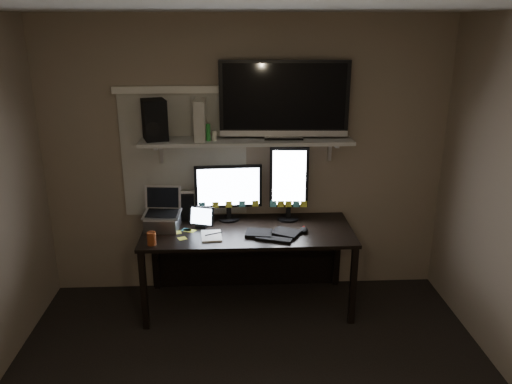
{
  "coord_description": "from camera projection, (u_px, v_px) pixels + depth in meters",
  "views": [
    {
      "loc": [
        -0.12,
        -2.54,
        2.4
      ],
      "look_at": [
        0.06,
        1.25,
        1.13
      ],
      "focal_mm": 35.0,
      "sensor_mm": 36.0,
      "label": 1
    }
  ],
  "objects": [
    {
      "name": "tablet",
      "position": [
        201.0,
        217.0,
        4.3
      ],
      "size": [
        0.24,
        0.16,
        0.19
      ],
      "primitive_type": "cube",
      "rotation": [
        0.0,
        0.0,
        -0.31
      ],
      "color": "black",
      "rests_on": "desk"
    },
    {
      "name": "mouse",
      "position": [
        304.0,
        230.0,
        4.23
      ],
      "size": [
        0.07,
        0.11,
        0.04
      ],
      "primitive_type": "ellipsoid",
      "rotation": [
        0.0,
        0.0,
        -0.08
      ],
      "color": "black",
      "rests_on": "desk"
    },
    {
      "name": "wall_shelf",
      "position": [
        247.0,
        141.0,
        4.24
      ],
      "size": [
        1.8,
        0.35,
        0.03
      ],
      "primitive_type": "cube",
      "color": "#B7B8B2",
      "rests_on": "back_wall"
    },
    {
      "name": "cup",
      "position": [
        152.0,
        238.0,
        3.98
      ],
      "size": [
        0.07,
        0.07,
        0.11
      ],
      "primitive_type": "cylinder",
      "rotation": [
        0.0,
        0.0,
        0.01
      ],
      "color": "maroon",
      "rests_on": "desk"
    },
    {
      "name": "keyboard",
      "position": [
        273.0,
        233.0,
        4.18
      ],
      "size": [
        0.49,
        0.32,
        0.03
      ],
      "primitive_type": "cube",
      "rotation": [
        0.0,
        0.0,
        -0.35
      ],
      "color": "black",
      "rests_on": "desk"
    },
    {
      "name": "tv",
      "position": [
        284.0,
        100.0,
        4.17
      ],
      "size": [
        1.1,
        0.25,
        0.65
      ],
      "primitive_type": "cube",
      "rotation": [
        0.0,
        0.0,
        -0.05
      ],
      "color": "black",
      "rests_on": "wall_shelf"
    },
    {
      "name": "sticky_notes",
      "position": [
        178.0,
        234.0,
        4.2
      ],
      "size": [
        0.31,
        0.24,
        0.0
      ],
      "primitive_type": null,
      "rotation": [
        0.0,
        0.0,
        -0.11
      ],
      "color": "yellow",
      "rests_on": "desk"
    },
    {
      "name": "back_wall",
      "position": [
        246.0,
        160.0,
        4.48
      ],
      "size": [
        3.6,
        0.0,
        3.6
      ],
      "primitive_type": "plane",
      "rotation": [
        1.57,
        0.0,
        0.0
      ],
      "color": "#83725E",
      "rests_on": "floor"
    },
    {
      "name": "game_console",
      "position": [
        200.0,
        119.0,
        4.19
      ],
      "size": [
        0.09,
        0.28,
        0.34
      ],
      "primitive_type": "cube",
      "rotation": [
        0.0,
        0.0,
        -0.02
      ],
      "color": "silver",
      "rests_on": "wall_shelf"
    },
    {
      "name": "monitor_portrait",
      "position": [
        289.0,
        183.0,
        4.41
      ],
      "size": [
        0.34,
        0.09,
        0.68
      ],
      "primitive_type": "cube",
      "rotation": [
        0.0,
        0.0,
        -0.06
      ],
      "color": "black",
      "rests_on": "desk"
    },
    {
      "name": "bottles",
      "position": [
        205.0,
        132.0,
        4.15
      ],
      "size": [
        0.23,
        0.06,
        0.14
      ],
      "primitive_type": null,
      "rotation": [
        0.0,
        0.0,
        0.04
      ],
      "color": "#A50F0C",
      "rests_on": "wall_shelf"
    },
    {
      "name": "ceiling",
      "position": [
        255.0,
        3.0,
        2.37
      ],
      "size": [
        3.6,
        3.6,
        0.0
      ],
      "primitive_type": "plane",
      "rotation": [
        3.14,
        0.0,
        0.0
      ],
      "color": "silver",
      "rests_on": "back_wall"
    },
    {
      "name": "laptop",
      "position": [
        162.0,
        210.0,
        4.24
      ],
      "size": [
        0.34,
        0.28,
        0.35
      ],
      "primitive_type": "cube",
      "rotation": [
        0.0,
        0.0,
        -0.1
      ],
      "color": "silver",
      "rests_on": "desk"
    },
    {
      "name": "window_blinds",
      "position": [
        184.0,
        156.0,
        4.42
      ],
      "size": [
        1.1,
        0.02,
        1.1
      ],
      "primitive_type": "cube",
      "color": "beige",
      "rests_on": "back_wall"
    },
    {
      "name": "speaker",
      "position": [
        155.0,
        120.0,
        4.16
      ],
      "size": [
        0.24,
        0.27,
        0.34
      ],
      "primitive_type": "cube",
      "rotation": [
        0.0,
        0.0,
        0.3
      ],
      "color": "black",
      "rests_on": "wall_shelf"
    },
    {
      "name": "notepad",
      "position": [
        211.0,
        236.0,
        4.14
      ],
      "size": [
        0.19,
        0.25,
        0.01
      ],
      "primitive_type": "cube",
      "rotation": [
        0.0,
        0.0,
        0.09
      ],
      "color": "white",
      "rests_on": "desk"
    },
    {
      "name": "monitor_landscape",
      "position": [
        228.0,
        192.0,
        4.42
      ],
      "size": [
        0.6,
        0.1,
        0.52
      ],
      "primitive_type": "cube",
      "rotation": [
        0.0,
        0.0,
        0.06
      ],
      "color": "black",
      "rests_on": "desk"
    },
    {
      "name": "file_sorter",
      "position": [
        183.0,
        205.0,
        4.48
      ],
      "size": [
        0.21,
        0.1,
        0.26
      ],
      "primitive_type": "cube",
      "rotation": [
        0.0,
        0.0,
        -0.01
      ],
      "color": "black",
      "rests_on": "desk"
    },
    {
      "name": "desk",
      "position": [
        248.0,
        242.0,
        4.46
      ],
      "size": [
        1.8,
        0.75,
        0.73
      ],
      "color": "black",
      "rests_on": "floor"
    }
  ]
}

